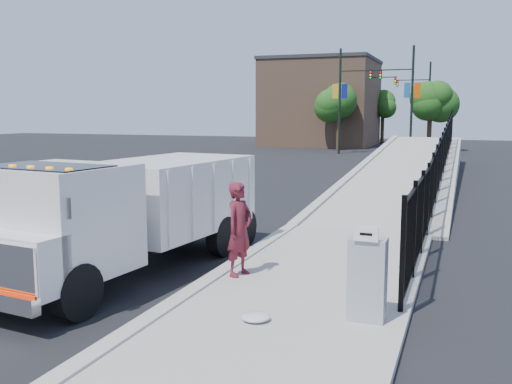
% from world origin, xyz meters
% --- Properties ---
extents(ground, '(120.00, 120.00, 0.00)m').
position_xyz_m(ground, '(0.00, 0.00, 0.00)').
color(ground, black).
rests_on(ground, ground).
extents(sidewalk, '(3.55, 12.00, 0.12)m').
position_xyz_m(sidewalk, '(1.93, -2.00, 0.06)').
color(sidewalk, '#9E998E').
rests_on(sidewalk, ground).
extents(curb, '(0.30, 12.00, 0.16)m').
position_xyz_m(curb, '(0.00, -2.00, 0.08)').
color(curb, '#ADAAA3').
rests_on(curb, ground).
extents(ramp, '(3.95, 24.06, 3.19)m').
position_xyz_m(ramp, '(2.12, 16.00, 0.00)').
color(ramp, '#9E998E').
rests_on(ramp, ground).
extents(iron_fence, '(0.10, 28.00, 1.80)m').
position_xyz_m(iron_fence, '(3.55, 12.00, 0.90)').
color(iron_fence, black).
rests_on(iron_fence, ground).
extents(truck, '(2.98, 7.15, 2.38)m').
position_xyz_m(truck, '(-1.86, -1.32, 1.34)').
color(truck, black).
rests_on(truck, ground).
extents(worker, '(0.59, 0.75, 1.80)m').
position_xyz_m(worker, '(0.42, -1.00, 1.02)').
color(worker, maroon).
rests_on(worker, sidewalk).
extents(utility_cabinet, '(0.55, 0.40, 1.25)m').
position_xyz_m(utility_cabinet, '(3.10, -2.53, 0.75)').
color(utility_cabinet, gray).
rests_on(utility_cabinet, sidewalk).
extents(arrow_sign, '(0.35, 0.04, 0.22)m').
position_xyz_m(arrow_sign, '(3.10, -2.75, 1.48)').
color(arrow_sign, white).
rests_on(arrow_sign, utility_cabinet).
extents(debris, '(0.44, 0.44, 0.11)m').
position_xyz_m(debris, '(1.55, -3.16, 0.18)').
color(debris, silver).
rests_on(debris, sidewalk).
extents(light_pole_0, '(3.77, 0.22, 8.00)m').
position_xyz_m(light_pole_0, '(-4.55, 32.88, 4.36)').
color(light_pole_0, black).
rests_on(light_pole_0, ground).
extents(light_pole_1, '(3.78, 0.22, 8.00)m').
position_xyz_m(light_pole_1, '(0.23, 32.65, 4.36)').
color(light_pole_1, black).
rests_on(light_pole_1, ground).
extents(light_pole_2, '(3.77, 0.22, 8.00)m').
position_xyz_m(light_pole_2, '(-4.49, 41.65, 4.36)').
color(light_pole_2, black).
rests_on(light_pole_2, ground).
extents(light_pole_3, '(3.78, 0.22, 8.00)m').
position_xyz_m(light_pole_3, '(0.56, 47.16, 4.36)').
color(light_pole_3, black).
rests_on(light_pole_3, ground).
extents(tree_0, '(3.07, 3.07, 5.54)m').
position_xyz_m(tree_0, '(-5.81, 37.14, 3.97)').
color(tree_0, '#382314').
rests_on(tree_0, ground).
extents(tree_1, '(2.71, 2.71, 5.36)m').
position_xyz_m(tree_1, '(1.55, 38.07, 3.95)').
color(tree_1, '#382314').
rests_on(tree_1, ground).
extents(tree_2, '(2.49, 2.49, 5.25)m').
position_xyz_m(tree_2, '(-3.69, 48.53, 3.94)').
color(tree_2, '#382314').
rests_on(tree_2, ground).
extents(building, '(10.00, 10.00, 8.00)m').
position_xyz_m(building, '(-9.00, 44.00, 4.00)').
color(building, '#8C664C').
rests_on(building, ground).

